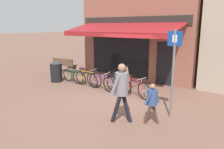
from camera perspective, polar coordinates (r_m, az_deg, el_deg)
name	(u,v)px	position (r m, az deg, el deg)	size (l,w,h in m)	color
ground_plane	(111,97)	(9.00, -0.23, -5.90)	(160.00, 160.00, 0.00)	brown
shop_front	(144,30)	(12.96, 8.38, 11.32)	(6.62, 4.93, 5.20)	#8E5647
bike_rack_rail	(104,78)	(10.14, -2.13, -0.93)	(4.37, 0.04, 0.57)	#47494F
bicycle_green	(74,76)	(11.24, -9.88, -0.38)	(1.71, 0.52, 0.85)	black
bicycle_orange	(86,78)	(10.62, -6.69, -0.92)	(1.84, 0.52, 0.87)	black
bicycle_purple	(100,82)	(9.86, -3.08, -1.93)	(1.85, 0.59, 0.89)	black
bicycle_blue	(118,84)	(9.58, 1.61, -2.42)	(1.63, 0.63, 0.84)	black
bicycle_red	(134,87)	(9.05, 5.90, -3.32)	(1.75, 0.76, 0.86)	black
pedestrian_adult	(122,87)	(6.43, 2.54, -3.22)	(0.59, 0.70, 1.81)	black
pedestrian_child	(152,100)	(6.55, 10.44, -6.50)	(0.42, 0.54, 1.24)	#47382D
litter_bin	(56,71)	(11.72, -14.37, 0.80)	(0.61, 0.61, 1.08)	black
parking_sign	(173,66)	(6.88, 15.73, 2.26)	(0.44, 0.07, 2.77)	slate
park_bench	(64,65)	(14.07, -12.37, 2.50)	(1.64, 0.61, 0.87)	brown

